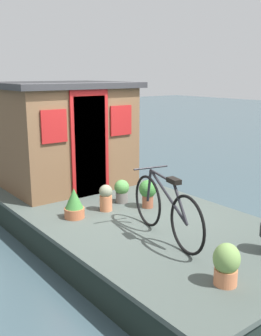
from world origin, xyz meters
TOP-DOWN VIEW (x-y plane):
  - ground_plane at (0.00, 0.00)m, footprint 60.00×60.00m
  - houseboat_deck at (0.00, 0.00)m, footprint 5.95×2.75m
  - houseboat_cabin at (1.86, 0.00)m, footprint 2.07×2.36m
  - bicycle at (-1.21, 0.21)m, footprint 1.65×0.52m
  - potted_plant_mint at (-2.42, 0.50)m, footprint 0.27×0.27m
  - potted_plant_rosemary at (-0.16, -0.37)m, footprint 0.28×0.28m
  - potted_plant_lavender at (0.14, 0.77)m, footprint 0.30×0.30m
  - potted_plant_succulent at (0.12, 0.23)m, footprint 0.20×0.20m
  - potted_plant_ivy at (0.28, -0.19)m, footprint 0.24×0.24m

SIDE VIEW (x-z plane):
  - ground_plane at x=0.00m, z-range 0.00..0.00m
  - houseboat_deck at x=0.00m, z-range 0.00..0.49m
  - potted_plant_ivy at x=0.28m, z-range 0.50..0.88m
  - potted_plant_succulent at x=0.12m, z-range 0.49..0.90m
  - potted_plant_lavender at x=0.14m, z-range 0.48..0.92m
  - potted_plant_mint at x=-2.42m, z-range 0.49..0.93m
  - potted_plant_rosemary at x=-0.16m, z-range 0.53..0.97m
  - bicycle at x=-1.21m, z-range 0.45..1.31m
  - houseboat_cabin at x=1.86m, z-range 0.50..2.40m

